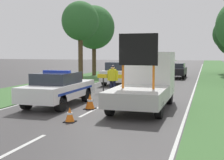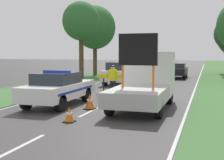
{
  "view_description": "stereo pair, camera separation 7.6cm",
  "coord_description": "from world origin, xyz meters",
  "px_view_note": "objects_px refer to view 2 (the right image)",
  "views": [
    {
      "loc": [
        4.39,
        -12.59,
        2.37
      ],
      "look_at": [
        0.28,
        0.99,
        1.1
      ],
      "focal_mm": 50.0,
      "sensor_mm": 36.0,
      "label": 1
    },
    {
      "loc": [
        4.47,
        -12.57,
        2.37
      ],
      "look_at": [
        0.28,
        0.99,
        1.1
      ],
      "focal_mm": 50.0,
      "sensor_mm": 36.0,
      "label": 2
    }
  ],
  "objects_px": {
    "police_officer": "(113,78)",
    "queued_car_van_white": "(120,73)",
    "road_barrier": "(127,78)",
    "queued_car_suv_grey": "(150,66)",
    "pedestrian_civilian": "(133,78)",
    "traffic_cone_behind_barrier": "(84,93)",
    "traffic_cone_centre_front": "(69,115)",
    "traffic_cone_near_police": "(154,88)",
    "work_truck": "(146,80)",
    "queued_car_sedan_black": "(177,70)",
    "traffic_cone_lane_edge": "(90,102)",
    "traffic_cone_near_truck": "(84,88)",
    "police_car": "(58,88)",
    "roadside_tree_far_left": "(95,28)",
    "roadside_tree_mid_left": "(81,22)",
    "queued_car_hatch_blue": "(157,65)"
  },
  "relations": [
    {
      "from": "police_officer",
      "to": "traffic_cone_near_police",
      "type": "height_order",
      "value": "police_officer"
    },
    {
      "from": "traffic_cone_centre_front",
      "to": "traffic_cone_lane_edge",
      "type": "relative_size",
      "value": 0.81
    },
    {
      "from": "police_car",
      "to": "traffic_cone_lane_edge",
      "type": "bearing_deg",
      "value": -18.4
    },
    {
      "from": "traffic_cone_near_police",
      "to": "queued_car_suv_grey",
      "type": "distance_m",
      "value": 16.7
    },
    {
      "from": "traffic_cone_near_police",
      "to": "traffic_cone_centre_front",
      "type": "distance_m",
      "value": 8.42
    },
    {
      "from": "road_barrier",
      "to": "queued_car_van_white",
      "type": "distance_m",
      "value": 5.47
    },
    {
      "from": "work_truck",
      "to": "traffic_cone_lane_edge",
      "type": "xyz_separation_m",
      "value": [
        -2.11,
        -1.33,
        -0.83
      ]
    },
    {
      "from": "police_officer",
      "to": "traffic_cone_near_truck",
      "type": "height_order",
      "value": "police_officer"
    },
    {
      "from": "pedestrian_civilian",
      "to": "traffic_cone_lane_edge",
      "type": "relative_size",
      "value": 2.5
    },
    {
      "from": "traffic_cone_behind_barrier",
      "to": "road_barrier",
      "type": "bearing_deg",
      "value": 48.69
    },
    {
      "from": "queued_car_suv_grey",
      "to": "police_officer",
      "type": "bearing_deg",
      "value": 94.06
    },
    {
      "from": "queued_car_sedan_black",
      "to": "road_barrier",
      "type": "bearing_deg",
      "value": 82.15
    },
    {
      "from": "traffic_cone_behind_barrier",
      "to": "roadside_tree_far_left",
      "type": "height_order",
      "value": "roadside_tree_far_left"
    },
    {
      "from": "pedestrian_civilian",
      "to": "queued_car_van_white",
      "type": "distance_m",
      "value": 5.94
    },
    {
      "from": "queued_car_sedan_black",
      "to": "queued_car_suv_grey",
      "type": "bearing_deg",
      "value": -56.47
    },
    {
      "from": "police_officer",
      "to": "traffic_cone_near_police",
      "type": "relative_size",
      "value": 3.02
    },
    {
      "from": "police_officer",
      "to": "queued_car_hatch_blue",
      "type": "distance_m",
      "value": 23.39
    },
    {
      "from": "road_barrier",
      "to": "traffic_cone_near_police",
      "type": "distance_m",
      "value": 1.74
    },
    {
      "from": "police_car",
      "to": "traffic_cone_near_police",
      "type": "xyz_separation_m",
      "value": [
        3.39,
        5.34,
        -0.5
      ]
    },
    {
      "from": "police_officer",
      "to": "queued_car_van_white",
      "type": "xyz_separation_m",
      "value": [
        -1.35,
        6.17,
        -0.17
      ]
    },
    {
      "from": "queued_car_hatch_blue",
      "to": "roadside_tree_mid_left",
      "type": "bearing_deg",
      "value": 77.24
    },
    {
      "from": "traffic_cone_lane_edge",
      "to": "roadside_tree_mid_left",
      "type": "bearing_deg",
      "value": 114.33
    },
    {
      "from": "work_truck",
      "to": "road_barrier",
      "type": "distance_m",
      "value": 4.1
    },
    {
      "from": "police_car",
      "to": "roadside_tree_far_left",
      "type": "distance_m",
      "value": 18.17
    },
    {
      "from": "traffic_cone_behind_barrier",
      "to": "queued_car_van_white",
      "type": "distance_m",
      "value": 7.2
    },
    {
      "from": "queued_car_sedan_black",
      "to": "roadside_tree_far_left",
      "type": "relative_size",
      "value": 0.59
    },
    {
      "from": "queued_car_suv_grey",
      "to": "queued_car_hatch_blue",
      "type": "bearing_deg",
      "value": -90.38
    },
    {
      "from": "traffic_cone_behind_barrier",
      "to": "queued_car_sedan_black",
      "type": "xyz_separation_m",
      "value": [
        3.44,
        14.01,
        0.47
      ]
    },
    {
      "from": "traffic_cone_near_police",
      "to": "traffic_cone_lane_edge",
      "type": "distance_m",
      "value": 6.05
    },
    {
      "from": "work_truck",
      "to": "road_barrier",
      "type": "relative_size",
      "value": 1.51
    },
    {
      "from": "traffic_cone_centre_front",
      "to": "road_barrier",
      "type": "bearing_deg",
      "value": 89.38
    },
    {
      "from": "traffic_cone_behind_barrier",
      "to": "roadside_tree_far_left",
      "type": "distance_m",
      "value": 16.03
    },
    {
      "from": "traffic_cone_behind_barrier",
      "to": "traffic_cone_centre_front",
      "type": "bearing_deg",
      "value": -72.59
    },
    {
      "from": "traffic_cone_near_police",
      "to": "police_officer",
      "type": "bearing_deg",
      "value": -136.22
    },
    {
      "from": "police_officer",
      "to": "traffic_cone_behind_barrier",
      "type": "relative_size",
      "value": 3.18
    },
    {
      "from": "traffic_cone_near_truck",
      "to": "roadside_tree_far_left",
      "type": "height_order",
      "value": "roadside_tree_far_left"
    },
    {
      "from": "traffic_cone_behind_barrier",
      "to": "roadside_tree_far_left",
      "type": "xyz_separation_m",
      "value": [
        -4.76,
        14.61,
        4.56
      ]
    },
    {
      "from": "road_barrier",
      "to": "queued_car_suv_grey",
      "type": "relative_size",
      "value": 0.82
    },
    {
      "from": "work_truck",
      "to": "traffic_cone_behind_barrier",
      "type": "xyz_separation_m",
      "value": [
        -3.6,
        1.64,
        -0.89
      ]
    },
    {
      "from": "traffic_cone_near_truck",
      "to": "traffic_cone_centre_front",
      "type": "bearing_deg",
      "value": -71.52
    },
    {
      "from": "traffic_cone_near_police",
      "to": "queued_car_suv_grey",
      "type": "height_order",
      "value": "queued_car_suv_grey"
    },
    {
      "from": "traffic_cone_lane_edge",
      "to": "roadside_tree_mid_left",
      "type": "distance_m",
      "value": 13.16
    },
    {
      "from": "work_truck",
      "to": "traffic_cone_near_truck",
      "type": "distance_m",
      "value": 5.71
    },
    {
      "from": "pedestrian_civilian",
      "to": "queued_car_sedan_black",
      "type": "bearing_deg",
      "value": 66.75
    },
    {
      "from": "police_officer",
      "to": "traffic_cone_lane_edge",
      "type": "distance_m",
      "value": 4.04
    },
    {
      "from": "pedestrian_civilian",
      "to": "traffic_cone_centre_front",
      "type": "distance_m",
      "value": 7.2
    },
    {
      "from": "work_truck",
      "to": "queued_car_sedan_black",
      "type": "xyz_separation_m",
      "value": [
        -0.16,
        15.65,
        -0.42
      ]
    },
    {
      "from": "queued_car_sedan_black",
      "to": "traffic_cone_near_truck",
      "type": "bearing_deg",
      "value": 70.81
    },
    {
      "from": "traffic_cone_near_police",
      "to": "traffic_cone_lane_edge",
      "type": "bearing_deg",
      "value": -106.36
    },
    {
      "from": "road_barrier",
      "to": "roadside_tree_mid_left",
      "type": "height_order",
      "value": "roadside_tree_mid_left"
    }
  ]
}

